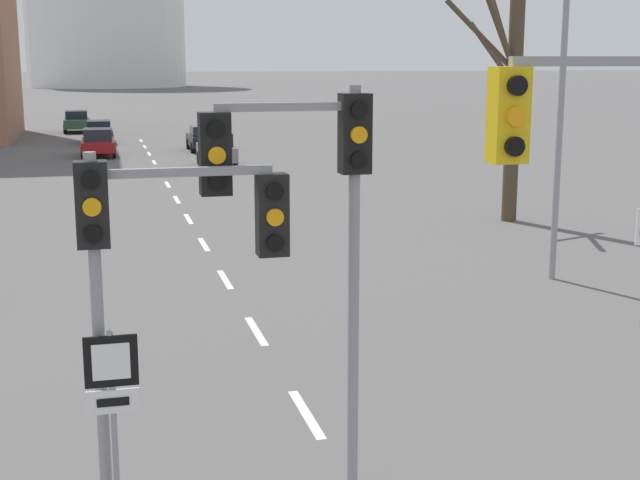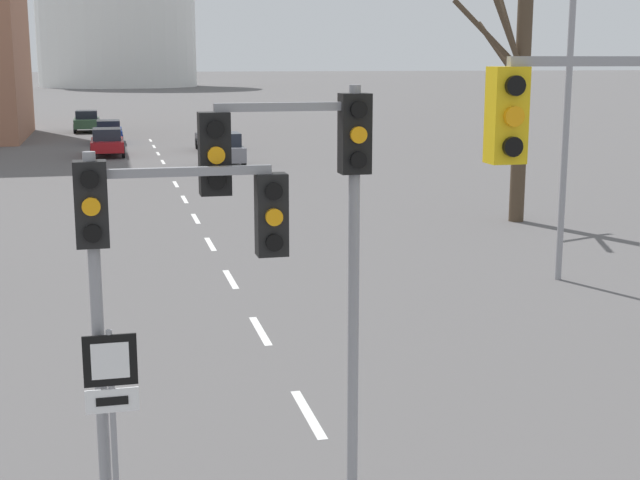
{
  "view_description": "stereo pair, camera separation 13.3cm",
  "coord_description": "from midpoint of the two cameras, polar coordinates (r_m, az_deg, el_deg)",
  "views": [
    {
      "loc": [
        -3.01,
        -4.51,
        5.49
      ],
      "look_at": [
        -0.37,
        6.01,
        3.28
      ],
      "focal_mm": 50.0,
      "sensor_mm": 36.0,
      "label": 1
    },
    {
      "loc": [
        -2.88,
        -4.54,
        5.49
      ],
      "look_at": [
        -0.37,
        6.01,
        3.28
      ],
      "focal_mm": 50.0,
      "sensor_mm": 36.0,
      "label": 2
    }
  ],
  "objects": [
    {
      "name": "lane_stripe_2",
      "position": [
        18.46,
        -4.31,
        -5.82
      ],
      "size": [
        0.16,
        2.0,
        0.01
      ],
      "primitive_type": "cube",
      "color": "silver",
      "rests_on": "ground_plane"
    },
    {
      "name": "bare_tree_right_near",
      "position": [
        31.09,
        12.09,
        9.7
      ],
      "size": [
        4.17,
        3.04,
        11.17
      ],
      "color": "#473828",
      "rests_on": "ground_plane"
    },
    {
      "name": "sedan_far_left",
      "position": [
        52.89,
        -14.1,
        6.09
      ],
      "size": [
        1.9,
        4.14,
        1.6
      ],
      "color": "maroon",
      "rests_on": "ground_plane"
    },
    {
      "name": "lane_stripe_3",
      "position": [
        22.74,
        -6.26,
        -2.52
      ],
      "size": [
        0.16,
        2.0,
        0.01
      ],
      "primitive_type": "cube",
      "color": "silver",
      "rests_on": "ground_plane"
    },
    {
      "name": "lane_stripe_8",
      "position": [
        44.81,
        -10.27,
        4.29
      ],
      "size": [
        0.16,
        2.0,
        0.01
      ],
      "primitive_type": "cube",
      "color": "silver",
      "rests_on": "ground_plane"
    },
    {
      "name": "lane_stripe_4",
      "position": [
        27.1,
        -7.58,
        -0.28
      ],
      "size": [
        0.16,
        2.0,
        0.01
      ],
      "primitive_type": "cube",
      "color": "silver",
      "rests_on": "ground_plane"
    },
    {
      "name": "lane_stripe_11",
      "position": [
        58.21,
        -11.22,
        5.88
      ],
      "size": [
        0.16,
        2.0,
        0.01
      ],
      "primitive_type": "cube",
      "color": "silver",
      "rests_on": "ground_plane"
    },
    {
      "name": "lane_stripe_12",
      "position": [
        62.68,
        -11.44,
        6.26
      ],
      "size": [
        0.16,
        2.0,
        0.01
      ],
      "primitive_type": "cube",
      "color": "silver",
      "rests_on": "ground_plane"
    },
    {
      "name": "traffic_signal_near_left",
      "position": [
        10.23,
        -10.54,
        -0.43
      ],
      "size": [
        2.38,
        0.34,
        4.5
      ],
      "color": "gray",
      "rests_on": "ground_plane"
    },
    {
      "name": "route_sign_post",
      "position": [
        10.53,
        -13.48,
        -9.85
      ],
      "size": [
        0.6,
        0.08,
        2.51
      ],
      "color": "gray",
      "rests_on": "ground_plane"
    },
    {
      "name": "lane_stripe_1",
      "position": [
        14.3,
        -1.15,
        -11.06
      ],
      "size": [
        0.16,
        2.0,
        0.01
      ],
      "primitive_type": "cube",
      "color": "silver",
      "rests_on": "ground_plane"
    },
    {
      "name": "lane_stripe_9",
      "position": [
        49.27,
        -10.64,
        4.92
      ],
      "size": [
        0.16,
        2.0,
        0.01
      ],
      "primitive_type": "cube",
      "color": "silver",
      "rests_on": "ground_plane"
    },
    {
      "name": "lane_stripe_5",
      "position": [
        31.5,
        -8.54,
        1.35
      ],
      "size": [
        0.16,
        2.0,
        0.01
      ],
      "primitive_type": "cube",
      "color": "silver",
      "rests_on": "ground_plane"
    },
    {
      "name": "lane_stripe_10",
      "position": [
        53.74,
        -10.95,
        5.44
      ],
      "size": [
        0.16,
        2.0,
        0.01
      ],
      "primitive_type": "cube",
      "color": "silver",
      "rests_on": "ground_plane"
    },
    {
      "name": "lane_stripe_6",
      "position": [
        35.92,
        -9.26,
        2.57
      ],
      "size": [
        0.16,
        2.0,
        0.01
      ],
      "primitive_type": "cube",
      "color": "silver",
      "rests_on": "ground_plane"
    },
    {
      "name": "traffic_signal_near_right",
      "position": [
        9.95,
        19.13,
        4.3
      ],
      "size": [
        2.58,
        0.34,
        5.72
      ],
      "color": "gray",
      "rests_on": "ground_plane"
    },
    {
      "name": "sedan_mid_centre",
      "position": [
        46.81,
        -6.71,
        5.77
      ],
      "size": [
        1.77,
        3.84,
        1.75
      ],
      "color": "slate",
      "rests_on": "ground_plane"
    },
    {
      "name": "traffic_signal_centre_tall",
      "position": [
        10.69,
        -1.13,
        3.15
      ],
      "size": [
        2.05,
        0.34,
        5.19
      ],
      "color": "gray",
      "rests_on": "ground_plane"
    },
    {
      "name": "street_lamp_right",
      "position": [
        22.67,
        14.56,
        11.4
      ],
      "size": [
        1.74,
        0.36,
        9.34
      ],
      "color": "gray",
      "rests_on": "ground_plane"
    },
    {
      "name": "lane_stripe_7",
      "position": [
        40.36,
        -9.82,
        3.52
      ],
      "size": [
        0.16,
        2.0,
        0.01
      ],
      "primitive_type": "cube",
      "color": "silver",
      "rests_on": "ground_plane"
    },
    {
      "name": "sedan_far_right",
      "position": [
        54.97,
        -7.54,
        6.5
      ],
      "size": [
        1.81,
        4.03,
        1.53
      ],
      "color": "black",
      "rests_on": "ground_plane"
    },
    {
      "name": "sedan_near_left",
      "position": [
        61.02,
        -14.02,
        6.74
      ],
      "size": [
        1.81,
        4.26,
        1.53
      ],
      "color": "navy",
      "rests_on": "ground_plane"
    },
    {
      "name": "sedan_near_right",
      "position": [
        70.94,
        -15.35,
        7.35
      ],
      "size": [
        1.95,
        4.16,
        1.65
      ],
      "color": "#2D4C33",
      "rests_on": "ground_plane"
    }
  ]
}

